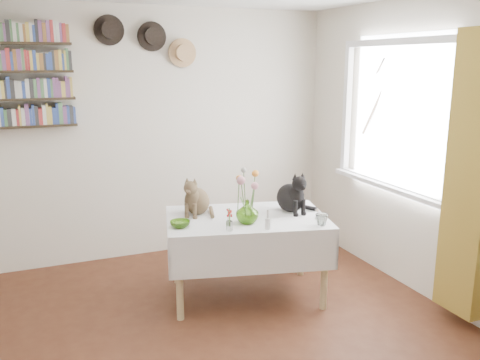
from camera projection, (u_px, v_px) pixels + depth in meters
name	position (u px, v px, depth m)	size (l,w,h in m)	color
room	(218.00, 184.00, 3.04)	(4.08, 4.58, 2.58)	brown
window	(396.00, 128.00, 4.46)	(0.12, 1.52, 1.32)	white
curtain	(470.00, 177.00, 3.67)	(0.12, 0.38, 2.10)	brown
dining_table	(246.00, 236.00, 4.26)	(1.48, 1.14, 0.71)	white
tabby_cat	(197.00, 194.00, 4.28)	(0.23, 0.29, 0.34)	brown
black_cat	(291.00, 190.00, 4.34)	(0.24, 0.31, 0.37)	black
flower_vase	(247.00, 212.00, 4.04)	(0.18, 0.18, 0.19)	#85C23A
green_bowl	(180.00, 224.00, 3.95)	(0.16, 0.16, 0.05)	#85C23A
drinking_glass	(322.00, 220.00, 3.99)	(0.10, 0.10, 0.09)	white
candlestick	(268.00, 223.00, 3.90)	(0.04, 0.04, 0.16)	white
berry_jar	(229.00, 220.00, 3.85)	(0.05, 0.05, 0.20)	white
porcelain_figurine	(317.00, 214.00, 4.16)	(0.05, 0.05, 0.09)	white
flower_bouquet	(247.00, 181.00, 3.99)	(0.17, 0.12, 0.39)	#4C7233
bookshelf_unit	(14.00, 76.00, 4.43)	(1.00, 0.16, 0.91)	#302617
wall_hats	(149.00, 40.00, 4.84)	(0.98, 0.09, 0.48)	black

